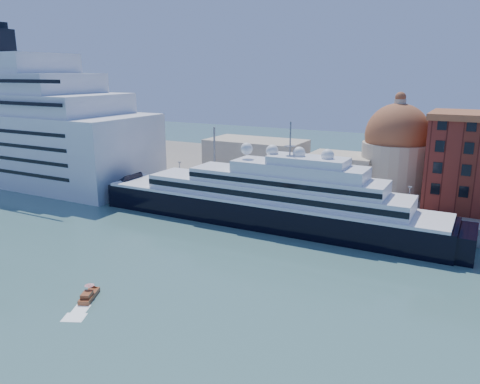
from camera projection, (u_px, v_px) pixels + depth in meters
The scene contains 9 objects.
ground at pixel (216, 257), 89.71m from camera, with size 400.00×400.00×0.00m, color #3C6866.
quay at pixel (285, 207), 118.44m from camera, with size 180.00×10.00×2.50m, color gray.
land at pixel (333, 177), 153.53m from camera, with size 260.00×72.00×2.00m, color slate.
quay_fence at pixel (278, 204), 114.14m from camera, with size 180.00×0.10×1.20m, color slate.
superyacht at pixel (253, 202), 109.76m from camera, with size 94.09×13.04×28.12m.
service_barge at pixel (141, 205), 121.49m from camera, with size 13.08×5.31×2.87m.
water_taxi at pixel (89, 295), 73.13m from camera, with size 3.73×5.40×2.45m.
church at pixel (339, 157), 133.38m from camera, with size 66.00×18.00×25.50m.
lamp_posts at pixel (238, 170), 120.58m from camera, with size 120.80×2.40×18.00m.
Camera 1 is at (43.48, -71.71, 34.53)m, focal length 35.00 mm.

